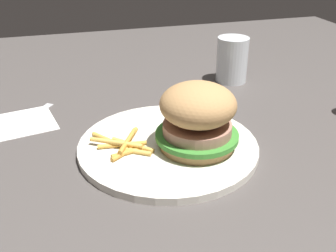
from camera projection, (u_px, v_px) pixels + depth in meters
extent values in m
plane|color=#47423F|center=(176.00, 151.00, 0.63)|extent=(1.60, 1.60, 0.00)
cylinder|color=silver|center=(168.00, 146.00, 0.63)|extent=(0.28, 0.28, 0.01)
cylinder|color=tan|center=(197.00, 142.00, 0.61)|extent=(0.12, 0.12, 0.01)
cylinder|color=#387F2D|center=(197.00, 135.00, 0.61)|extent=(0.13, 0.13, 0.01)
cylinder|color=tan|center=(197.00, 128.00, 0.60)|extent=(0.11, 0.11, 0.02)
ellipsoid|color=tan|center=(198.00, 104.00, 0.58)|extent=(0.12, 0.12, 0.06)
cylinder|color=#E5B251|center=(137.00, 152.00, 0.59)|extent=(0.03, 0.04, 0.01)
cylinder|color=gold|center=(128.00, 152.00, 0.59)|extent=(0.02, 0.05, 0.01)
cylinder|color=gold|center=(122.00, 145.00, 0.61)|extent=(0.01, 0.08, 0.01)
cylinder|color=gold|center=(129.00, 140.00, 0.63)|extent=(0.07, 0.04, 0.01)
cylinder|color=#E5B251|center=(133.00, 145.00, 0.61)|extent=(0.06, 0.06, 0.01)
cylinder|color=gold|center=(110.00, 141.00, 0.62)|extent=(0.07, 0.05, 0.01)
cylinder|color=gold|center=(126.00, 152.00, 0.59)|extent=(0.04, 0.05, 0.01)
cylinder|color=gold|center=(128.00, 141.00, 0.61)|extent=(0.07, 0.04, 0.01)
cylinder|color=#E5B251|center=(116.00, 143.00, 0.61)|extent=(0.05, 0.08, 0.01)
cube|color=white|center=(22.00, 123.00, 0.71)|extent=(0.13, 0.13, 0.00)
cube|color=silver|center=(33.00, 114.00, 0.74)|extent=(0.10, 0.08, 0.00)
cube|color=silver|center=(7.00, 132.00, 0.68)|extent=(0.04, 0.04, 0.00)
cylinder|color=silver|center=(232.00, 60.00, 0.88)|extent=(0.07, 0.07, 0.10)
cylinder|color=black|center=(231.00, 67.00, 0.88)|extent=(0.06, 0.06, 0.07)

